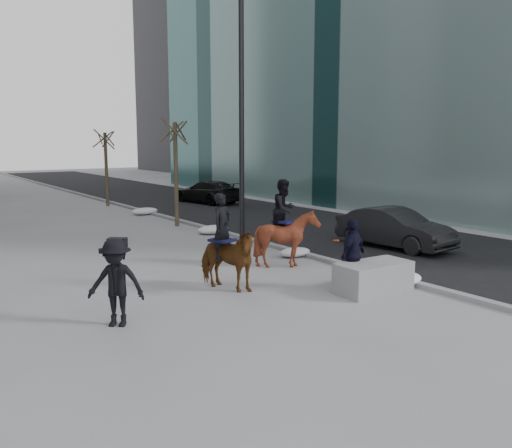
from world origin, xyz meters
TOP-DOWN VIEW (x-y plane):
  - ground at (0.00, 0.00)m, footprint 120.00×120.00m
  - road at (7.00, 10.00)m, footprint 8.00×90.00m
  - curb at (3.00, 10.00)m, footprint 0.25×90.00m
  - planter at (1.69, -1.34)m, footprint 1.88×0.98m
  - car_near at (6.37, 2.12)m, footprint 1.79×4.24m
  - car_far at (7.75, 17.43)m, footprint 2.60×4.78m
  - tree_near at (2.40, 10.62)m, footprint 1.20×1.20m
  - tree_far at (2.40, 19.22)m, footprint 1.20×1.20m
  - mounted_left at (-1.13, 0.88)m, footprint 1.43×2.01m
  - mounted_right at (1.63, 2.00)m, footprint 1.69×1.81m
  - feeder at (1.45, -0.86)m, footprint 1.11×1.00m
  - camera_crew at (-4.26, -0.12)m, footprint 1.29×1.23m
  - lamppost at (2.60, 5.69)m, footprint 0.25×1.91m
  - snow_piles at (2.70, 6.69)m, footprint 1.35×16.92m

SIDE VIEW (x-z plane):
  - ground at x=0.00m, z-range 0.00..0.00m
  - road at x=7.00m, z-range 0.00..0.01m
  - curb at x=3.00m, z-range 0.00..0.12m
  - snow_piles at x=2.70m, z-range -0.01..0.34m
  - planter at x=1.69m, z-range 0.00..0.74m
  - car_far at x=7.75m, z-range 0.00..1.32m
  - car_near at x=6.37m, z-range 0.00..1.36m
  - feeder at x=1.45m, z-range 0.00..1.76m
  - mounted_left at x=-1.13m, z-range -0.30..2.07m
  - camera_crew at x=-4.26m, z-range 0.01..1.76m
  - mounted_right at x=1.63m, z-range -0.25..2.29m
  - tree_far at x=2.40m, z-range 0.00..4.50m
  - tree_near at x=2.40m, z-range 0.00..4.89m
  - lamppost at x=2.60m, z-range 0.45..9.54m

